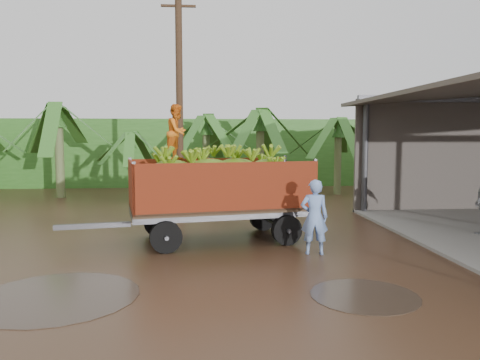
% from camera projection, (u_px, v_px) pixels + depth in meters
% --- Properties ---
extents(ground, '(100.00, 100.00, 0.00)m').
position_uv_depth(ground, '(220.00, 258.00, 10.40)').
color(ground, black).
rests_on(ground, ground).
extents(hedge_north, '(22.00, 3.00, 3.60)m').
position_uv_depth(hedge_north, '(172.00, 152.00, 25.94)').
color(hedge_north, '#2D661E').
rests_on(hedge_north, ground).
extents(banana_trailer, '(6.38, 2.99, 3.53)m').
position_uv_depth(banana_trailer, '(219.00, 188.00, 12.04)').
color(banana_trailer, '#A22F17').
rests_on(banana_trailer, ground).
extents(man_blue, '(0.68, 0.49, 1.73)m').
position_uv_depth(man_blue, '(314.00, 217.00, 10.68)').
color(man_blue, '#7495D4').
rests_on(man_blue, ground).
extents(utility_pole, '(1.20, 0.24, 7.76)m').
position_uv_depth(utility_pole, '(180.00, 101.00, 16.42)').
color(utility_pole, '#47301E').
rests_on(utility_pole, ground).
extents(banana_plants, '(24.85, 20.10, 4.18)m').
position_uv_depth(banana_plants, '(74.00, 160.00, 16.84)').
color(banana_plants, '#2D661E').
rests_on(banana_plants, ground).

